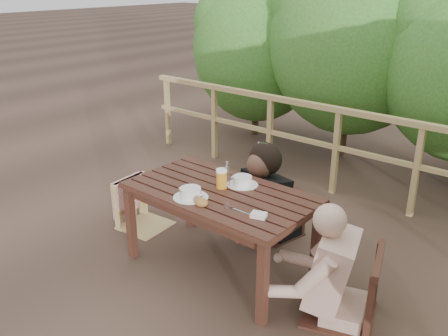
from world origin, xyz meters
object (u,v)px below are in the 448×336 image
Objects in this scene: woman at (280,163)px; bread_roll at (201,202)px; chair_left at (143,185)px; butter_tub at (259,216)px; bottle at (227,175)px; chair_far at (277,193)px; chair_right at (346,254)px; soup_near at (191,193)px; diner_right at (352,229)px; soup_far at (242,181)px; table at (220,230)px; beer_glass at (222,179)px; tumbler at (228,207)px.

woman is 12.40× the size of bread_roll.
chair_left is 1.60m from butter_tub.
chair_left is 1.10m from bottle.
chair_far is 1.27m from chair_right.
bread_roll is (0.16, -0.05, -0.01)m from soup_near.
soup_far is (-1.06, 0.13, 0.02)m from diner_right.
chair_left reaches higher than table.
woman is (0.04, 0.81, 0.38)m from table.
soup_near is 1.21× the size of bottle.
soup_near is 0.62m from butter_tub.
butter_tub is (0.54, -0.23, -0.06)m from beer_glass.
woman is at bearing 97.99° from butter_tub.
table is 6.60× the size of bottle.
bottle is (0.02, 0.05, 0.03)m from beer_glass.
bottle reaches higher than tumbler.
chair_far is at bearing 84.91° from beer_glass.
diner_right is at bearing 19.23° from bread_roll.
diner_right reaches higher than chair_left.
chair_right is at bearing 15.20° from soup_near.
woman is 6.31× the size of bottle.
butter_tub is (0.52, -0.18, 0.38)m from table.
bottle is (-0.07, 0.39, 0.08)m from bread_roll.
chair_left reaches higher than beer_glass.
diner_right reaches higher than tumbler.
tumbler is at bearing 2.46° from soup_near.
chair_far is at bearing -61.52° from chair_left.
woman is 8.28× the size of beer_glass.
soup_far is 1.49× the size of beer_glass.
soup_far is (0.03, -0.60, 0.02)m from woman.
chair_far reaches higher than table.
soup_far is 1.14× the size of bottle.
chair_right is at bearing 19.74° from bread_roll.
soup_near is (-1.19, -0.32, 0.23)m from chair_right.
chair_right is 3.97× the size of soup_far.
chair_right is 0.72× the size of woman.
woman reaches higher than soup_far.
chair_left is 0.62× the size of diner_right.
tumbler is (0.23, -1.02, 0.31)m from chair_far.
chair_left is 3.20× the size of soup_near.
chair_left is 1.04m from soup_near.
tumbler is at bearing -65.06° from soup_far.
bread_roll is 0.41m from bottle.
beer_glass is (0.07, 0.30, 0.04)m from soup_near.
butter_tub is (0.48, -0.98, 0.00)m from woman.
woman is at bearing 102.59° from tumbler.
beer_glass is 0.06m from bottle.
bread_roll is at bearing -90.53° from soup_far.
table is 1.46× the size of chair_right.
chair_left is 7.99× the size of butter_tub.
table is 1.18m from diner_right.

